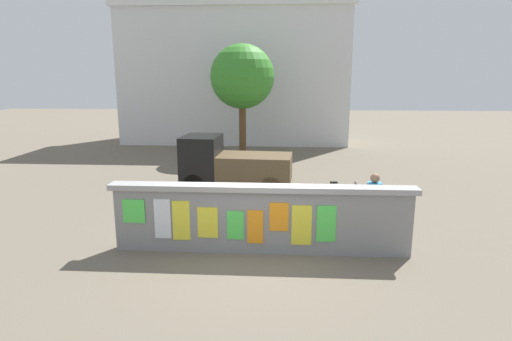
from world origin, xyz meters
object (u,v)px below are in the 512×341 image
at_px(auto_rickshaw_truck, 231,165).
at_px(motorcycle, 236,211).
at_px(bicycle_near, 338,202).
at_px(person_walking, 374,200).
at_px(tree_roadside, 242,77).

height_order(auto_rickshaw_truck, motorcycle, auto_rickshaw_truck).
xyz_separation_m(motorcycle, bicycle_near, (2.73, 1.24, -0.10)).
relative_size(auto_rickshaw_truck, person_walking, 2.28).
distance_m(person_walking, tree_roadside, 11.58).
bearing_deg(bicycle_near, tree_roadside, 111.91).
xyz_separation_m(auto_rickshaw_truck, tree_roadside, (-0.20, 6.37, 2.80)).
relative_size(motorcycle, tree_roadside, 0.36).
xyz_separation_m(auto_rickshaw_truck, person_walking, (3.85, -4.13, 0.09)).
relative_size(auto_rickshaw_truck, motorcycle, 1.94).
height_order(auto_rickshaw_truck, person_walking, auto_rickshaw_truck).
bearing_deg(auto_rickshaw_truck, bicycle_near, -34.99).
height_order(bicycle_near, person_walking, person_walking).
bearing_deg(auto_rickshaw_truck, tree_roadside, 91.79).
height_order(motorcycle, bicycle_near, bicycle_near).
distance_m(auto_rickshaw_truck, tree_roadside, 6.96).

